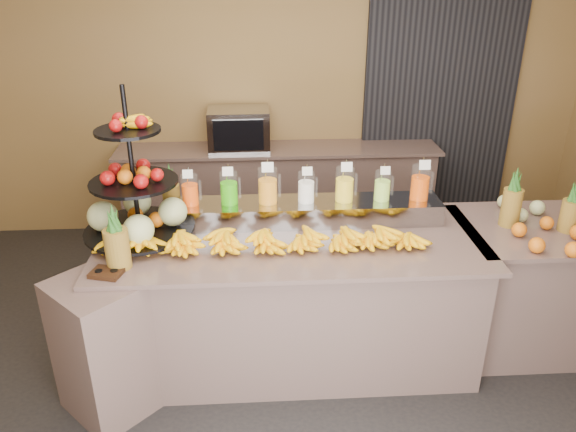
{
  "coord_description": "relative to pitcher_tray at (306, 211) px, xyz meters",
  "views": [
    {
      "loc": [
        -0.22,
        -2.92,
        2.6
      ],
      "look_at": [
        -0.03,
        0.3,
        1.1
      ],
      "focal_mm": 35.0,
      "sensor_mm": 36.0,
      "label": 1
    }
  ],
  "objects": [
    {
      "name": "ground",
      "position": [
        -0.11,
        -0.58,
        -1.01
      ],
      "size": [
        6.0,
        6.0,
        0.0
      ],
      "primitive_type": "plane",
      "color": "black",
      "rests_on": "ground"
    },
    {
      "name": "room_envelope",
      "position": [
        0.07,
        0.21,
        0.87
      ],
      "size": [
        6.04,
        5.02,
        2.82
      ],
      "color": "olive",
      "rests_on": "ground"
    },
    {
      "name": "buffet_counter",
      "position": [
        -0.23,
        -0.32,
        -0.54
      ],
      "size": [
        2.75,
        1.25,
        0.93
      ],
      "color": "gray",
      "rests_on": "ground"
    },
    {
      "name": "right_counter",
      "position": [
        1.59,
        -0.18,
        -0.54
      ],
      "size": [
        1.08,
        0.88,
        0.93
      ],
      "color": "gray",
      "rests_on": "ground"
    },
    {
      "name": "back_ledge",
      "position": [
        -0.11,
        1.67,
        -0.54
      ],
      "size": [
        3.1,
        0.55,
        0.93
      ],
      "color": "gray",
      "rests_on": "ground"
    },
    {
      "name": "pitcher_tray",
      "position": [
        0.0,
        0.0,
        0.0
      ],
      "size": [
        1.85,
        0.3,
        0.15
      ],
      "primitive_type": "cube",
      "color": "gray",
      "rests_on": "buffet_counter"
    },
    {
      "name": "juice_pitcher_orange_a",
      "position": [
        -0.78,
        -0.0,
        0.17
      ],
      "size": [
        0.11,
        0.12,
        0.28
      ],
      "color": "silver",
      "rests_on": "pitcher_tray"
    },
    {
      "name": "juice_pitcher_green",
      "position": [
        -0.52,
        -0.0,
        0.17
      ],
      "size": [
        0.12,
        0.12,
        0.29
      ],
      "color": "silver",
      "rests_on": "pitcher_tray"
    },
    {
      "name": "juice_pitcher_orange_b",
      "position": [
        -0.26,
        -0.0,
        0.18
      ],
      "size": [
        0.13,
        0.14,
        0.32
      ],
      "color": "silver",
      "rests_on": "pitcher_tray"
    },
    {
      "name": "juice_pitcher_milk",
      "position": [
        -0.0,
        -0.0,
        0.17
      ],
      "size": [
        0.12,
        0.12,
        0.28
      ],
      "color": "silver",
      "rests_on": "pitcher_tray"
    },
    {
      "name": "juice_pitcher_lemon",
      "position": [
        0.26,
        -0.0,
        0.18
      ],
      "size": [
        0.13,
        0.13,
        0.31
      ],
      "color": "silver",
      "rests_on": "pitcher_tray"
    },
    {
      "name": "juice_pitcher_lime",
      "position": [
        0.52,
        -0.0,
        0.17
      ],
      "size": [
        0.11,
        0.12,
        0.27
      ],
      "color": "silver",
      "rests_on": "pitcher_tray"
    },
    {
      "name": "juice_pitcher_orange_c",
      "position": [
        0.78,
        -0.0,
        0.18
      ],
      "size": [
        0.13,
        0.13,
        0.31
      ],
      "color": "silver",
      "rests_on": "pitcher_tray"
    },
    {
      "name": "banana_heap",
      "position": [
        -0.31,
        -0.35,
        0.0
      ],
      "size": [
        2.11,
        0.19,
        0.17
      ],
      "color": "#FFB40C",
      "rests_on": "buffet_counter"
    },
    {
      "name": "fruit_stand",
      "position": [
        -1.05,
        -0.17,
        0.17
      ],
      "size": [
        0.82,
        0.82,
        0.99
      ],
      "rotation": [
        0.0,
        0.0,
        0.17
      ],
      "color": "black",
      "rests_on": "buffet_counter"
    },
    {
      "name": "condiment_caddy",
      "position": [
        -1.21,
        -0.65,
        -0.06
      ],
      "size": [
        0.21,
        0.18,
        0.03
      ],
      "primitive_type": "cube",
      "rotation": [
        0.0,
        0.0,
        -0.27
      ],
      "color": "black",
      "rests_on": "buffet_counter"
    },
    {
      "name": "pineapple_left_a",
      "position": [
        -1.15,
        -0.56,
        0.08
      ],
      "size": [
        0.14,
        0.14,
        0.4
      ],
      "rotation": [
        0.0,
        0.0,
        -0.26
      ],
      "color": "brown",
      "rests_on": "buffet_counter"
    },
    {
      "name": "pineapple_left_b",
      "position": [
        -0.93,
        0.17,
        0.07
      ],
      "size": [
        0.12,
        0.12,
        0.39
      ],
      "rotation": [
        0.0,
        0.0,
        0.42
      ],
      "color": "brown",
      "rests_on": "buffet_counter"
    },
    {
      "name": "right_fruit_pile",
      "position": [
        1.53,
        -0.31,
        0.01
      ],
      "size": [
        0.49,
        0.47,
        0.26
      ],
      "color": "brown",
      "rests_on": "right_counter"
    },
    {
      "name": "oven_warmer",
      "position": [
        -0.49,
        1.67,
        0.12
      ],
      "size": [
        0.58,
        0.41,
        0.38
      ],
      "primitive_type": "cube",
      "rotation": [
        0.0,
        0.0,
        0.01
      ],
      "color": "gray",
      "rests_on": "back_ledge"
    }
  ]
}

